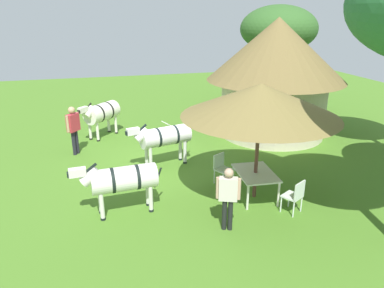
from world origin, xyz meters
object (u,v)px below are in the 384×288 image
(zebra_toward_hut, at_px, (101,113))
(acacia_tree_behind_hut, at_px, (279,29))
(patio_chair_near_lawn, at_px, (295,195))
(zebra_nearest_camera, at_px, (164,137))
(zebra_by_umbrella, at_px, (122,180))
(guest_beside_umbrella, at_px, (228,194))
(patio_dining_table, at_px, (255,175))
(shade_umbrella, at_px, (260,100))
(striped_lounge_chair, at_px, (174,129))
(standing_watcher, at_px, (73,126))
(thatched_hut, at_px, (275,71))
(patio_chair_east_end, at_px, (221,167))

(zebra_toward_hut, relative_size, acacia_tree_behind_hut, 0.33)
(patio_chair_near_lawn, distance_m, zebra_nearest_camera, 4.66)
(zebra_by_umbrella, height_order, acacia_tree_behind_hut, acacia_tree_behind_hut)
(guest_beside_umbrella, distance_m, acacia_tree_behind_hut, 12.94)
(zebra_toward_hut, bearing_deg, patio_dining_table, 165.14)
(shade_umbrella, distance_m, zebra_nearest_camera, 3.83)
(patio_chair_near_lawn, bearing_deg, zebra_nearest_camera, 94.34)
(patio_chair_near_lawn, bearing_deg, striped_lounge_chair, 73.76)
(guest_beside_umbrella, bearing_deg, standing_watcher, -36.87)
(shade_umbrella, xyz_separation_m, zebra_toward_hut, (-6.30, -3.90, -1.73))
(thatched_hut, xyz_separation_m, patio_chair_east_end, (3.84, -3.53, -2.10))
(patio_dining_table, relative_size, patio_chair_east_end, 1.61)
(acacia_tree_behind_hut, bearing_deg, guest_beside_umbrella, -31.43)
(thatched_hut, height_order, zebra_by_umbrella, thatched_hut)
(patio_chair_east_end, distance_m, standing_watcher, 5.57)
(guest_beside_umbrella, xyz_separation_m, zebra_toward_hut, (-7.62, -2.62, 0.07))
(shade_umbrella, distance_m, patio_chair_east_end, 2.54)
(thatched_hut, relative_size, patio_dining_table, 3.75)
(patio_chair_near_lawn, relative_size, zebra_nearest_camera, 0.40)
(guest_beside_umbrella, distance_m, zebra_by_umbrella, 2.67)
(shade_umbrella, height_order, striped_lounge_chair, shade_umbrella)
(shade_umbrella, bearing_deg, acacia_tree_behind_hut, 150.73)
(patio_chair_near_lawn, relative_size, striped_lounge_chair, 0.96)
(patio_dining_table, distance_m, standing_watcher, 6.72)
(zebra_toward_hut, bearing_deg, zebra_by_umbrella, 136.42)
(striped_lounge_chair, distance_m, zebra_nearest_camera, 3.22)
(guest_beside_umbrella, height_order, zebra_toward_hut, guest_beside_umbrella)
(patio_chair_east_end, bearing_deg, zebra_by_umbrella, -10.63)
(zebra_by_umbrella, xyz_separation_m, zebra_toward_hut, (-6.24, -0.33, 0.08))
(patio_dining_table, distance_m, zebra_by_umbrella, 3.58)
(zebra_toward_hut, bearing_deg, patio_chair_east_end, 165.60)
(thatched_hut, bearing_deg, striped_lounge_chair, -101.87)
(zebra_nearest_camera, height_order, acacia_tree_behind_hut, acacia_tree_behind_hut)
(patio_chair_near_lawn, height_order, standing_watcher, standing_watcher)
(thatched_hut, bearing_deg, zebra_toward_hut, -101.47)
(striped_lounge_chair, bearing_deg, patio_chair_near_lawn, -5.12)
(guest_beside_umbrella, xyz_separation_m, acacia_tree_behind_hut, (-10.73, 6.56, 3.05))
(patio_chair_east_end, relative_size, standing_watcher, 0.51)
(guest_beside_umbrella, xyz_separation_m, zebra_nearest_camera, (-4.08, -0.72, 0.06))
(patio_dining_table, bearing_deg, shade_umbrella, -26.57)
(thatched_hut, relative_size, patio_chair_near_lawn, 6.05)
(guest_beside_umbrella, height_order, acacia_tree_behind_hut, acacia_tree_behind_hut)
(shade_umbrella, xyz_separation_m, striped_lounge_chair, (-5.75, -1.06, -2.49))
(patio_dining_table, height_order, patio_chair_east_end, patio_chair_east_end)
(zebra_nearest_camera, bearing_deg, striped_lounge_chair, -32.26)
(patio_chair_near_lawn, distance_m, acacia_tree_behind_hut, 11.98)
(striped_lounge_chair, distance_m, zebra_by_umbrella, 6.26)
(patio_chair_east_end, bearing_deg, shade_umbrella, 90.00)
(thatched_hut, relative_size, acacia_tree_behind_hut, 1.05)
(patio_dining_table, bearing_deg, guest_beside_umbrella, -44.18)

